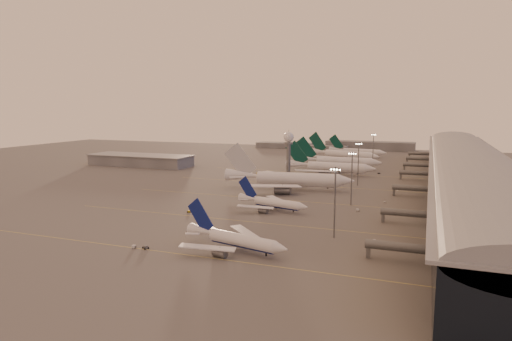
% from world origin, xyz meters
% --- Properties ---
extents(ground, '(700.00, 700.00, 0.00)m').
position_xyz_m(ground, '(0.00, 0.00, 0.00)').
color(ground, '#545151').
rests_on(ground, ground).
extents(taxiway_markings, '(180.00, 185.25, 0.02)m').
position_xyz_m(taxiway_markings, '(30.00, 56.00, 0.01)').
color(taxiway_markings, '#DFC94E').
rests_on(taxiway_markings, ground).
extents(terminal, '(57.00, 362.00, 23.04)m').
position_xyz_m(terminal, '(107.88, 110.09, 10.52)').
color(terminal, black).
rests_on(terminal, ground).
extents(hangar, '(82.00, 27.00, 8.50)m').
position_xyz_m(hangar, '(-120.00, 140.00, 4.32)').
color(hangar, slate).
rests_on(hangar, ground).
extents(radar_tower, '(6.40, 6.40, 31.10)m').
position_xyz_m(radar_tower, '(5.00, 120.00, 20.95)').
color(radar_tower, '#5B5D62').
rests_on(radar_tower, ground).
extents(mast_a, '(3.60, 0.56, 25.00)m').
position_xyz_m(mast_a, '(58.00, 0.00, 13.74)').
color(mast_a, '#5B5D62').
rests_on(mast_a, ground).
extents(mast_b, '(3.60, 0.56, 25.00)m').
position_xyz_m(mast_b, '(55.00, 55.00, 13.74)').
color(mast_b, '#5B5D62').
rests_on(mast_b, ground).
extents(mast_c, '(3.60, 0.56, 25.00)m').
position_xyz_m(mast_c, '(50.00, 110.00, 13.74)').
color(mast_c, '#5B5D62').
rests_on(mast_c, ground).
extents(mast_d, '(3.60, 0.56, 25.00)m').
position_xyz_m(mast_d, '(48.00, 200.00, 13.74)').
color(mast_d, '#5B5D62').
rests_on(mast_d, ground).
extents(distant_horizon, '(165.00, 37.50, 9.00)m').
position_xyz_m(distant_horizon, '(2.62, 325.14, 3.89)').
color(distant_horizon, slate).
rests_on(distant_horizon, ground).
extents(narrowbody_near, '(38.65, 30.48, 15.35)m').
position_xyz_m(narrowbody_near, '(31.57, -25.95, 3.11)').
color(narrowbody_near, silver).
rests_on(narrowbody_near, ground).
extents(narrowbody_mid, '(35.39, 27.92, 14.05)m').
position_xyz_m(narrowbody_mid, '(24.17, 32.10, 2.84)').
color(narrowbody_mid, silver).
rests_on(narrowbody_mid, ground).
extents(widebody_white, '(72.26, 57.59, 25.46)m').
position_xyz_m(widebody_white, '(16.47, 82.73, 4.41)').
color(widebody_white, silver).
rests_on(widebody_white, ground).
extents(greentail_a, '(61.63, 49.73, 22.38)m').
position_xyz_m(greentail_a, '(26.45, 145.08, 3.95)').
color(greentail_a, silver).
rests_on(greentail_a, ground).
extents(greentail_b, '(64.13, 51.76, 23.29)m').
position_xyz_m(greentail_b, '(25.84, 175.70, 4.11)').
color(greentail_b, silver).
rests_on(greentail_b, ground).
extents(greentail_c, '(63.14, 50.21, 23.69)m').
position_xyz_m(greentail_c, '(20.96, 224.05, 4.19)').
color(greentail_c, silver).
rests_on(greentail_c, ground).
extents(greentail_d, '(53.92, 43.13, 19.79)m').
position_xyz_m(greentail_d, '(27.52, 261.34, 3.50)').
color(greentail_d, silver).
rests_on(greentail_d, ground).
extents(gsv_truck_a, '(5.75, 3.04, 2.21)m').
position_xyz_m(gsv_truck_a, '(0.15, -35.26, 1.13)').
color(gsv_truck_a, silver).
rests_on(gsv_truck_a, ground).
extents(gsv_tug_near, '(3.68, 4.27, 1.05)m').
position_xyz_m(gsv_tug_near, '(3.79, -34.62, 0.54)').
color(gsv_tug_near, '#545658').
rests_on(gsv_tug_near, ground).
extents(gsv_catering_a, '(5.13, 3.53, 3.86)m').
position_xyz_m(gsv_catering_a, '(72.18, -1.01, 1.93)').
color(gsv_catering_a, silver).
rests_on(gsv_catering_a, ground).
extents(gsv_tug_mid, '(3.39, 3.47, 0.87)m').
position_xyz_m(gsv_tug_mid, '(-8.13, 14.95, 0.45)').
color(gsv_tug_mid, gold).
rests_on(gsv_tug_mid, ground).
extents(gsv_truck_b, '(6.32, 3.68, 2.41)m').
position_xyz_m(gsv_truck_b, '(60.29, 43.21, 1.23)').
color(gsv_truck_b, silver).
rests_on(gsv_truck_b, ground).
extents(gsv_truck_c, '(5.57, 4.07, 2.13)m').
position_xyz_m(gsv_truck_c, '(-0.65, 58.74, 1.09)').
color(gsv_truck_c, '#545658').
rests_on(gsv_truck_c, ground).
extents(gsv_catering_b, '(4.76, 3.35, 3.58)m').
position_xyz_m(gsv_catering_b, '(69.37, 65.11, 1.79)').
color(gsv_catering_b, silver).
rests_on(gsv_catering_b, ground).
extents(gsv_tug_far, '(3.59, 3.58, 0.91)m').
position_xyz_m(gsv_tug_far, '(8.20, 108.65, 0.47)').
color(gsv_tug_far, silver).
rests_on(gsv_tug_far, ground).
extents(gsv_truck_d, '(3.51, 5.30, 2.01)m').
position_xyz_m(gsv_truck_d, '(-20.24, 132.06, 1.03)').
color(gsv_truck_d, gold).
rests_on(gsv_truck_d, ground).
extents(gsv_tug_hangar, '(3.96, 3.43, 0.97)m').
position_xyz_m(gsv_tug_hangar, '(56.87, 160.21, 0.50)').
color(gsv_tug_hangar, '#545658').
rests_on(gsv_tug_hangar, ground).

